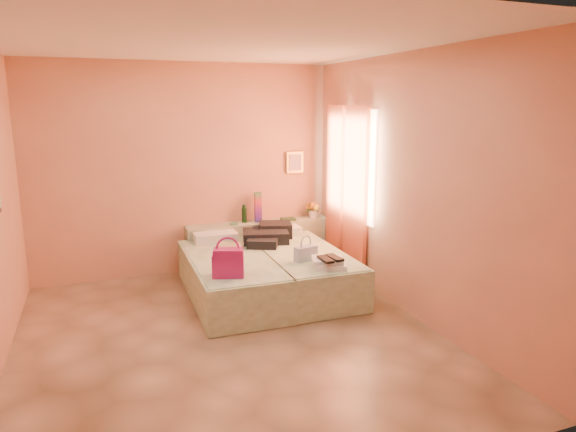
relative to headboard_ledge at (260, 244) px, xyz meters
The scene contains 16 objects.
ground 2.34m from the headboard_ledge, 114.90° to the right, with size 4.50×4.50×0.00m, color tan.
room_walls 2.25m from the headboard_ledge, 116.65° to the right, with size 4.02×4.51×2.81m.
headboard_ledge is the anchor object (origin of this frame).
bed_left 1.26m from the headboard_ledge, 123.40° to the right, with size 0.90×2.00×0.50m, color beige.
bed_right 1.07m from the headboard_ledge, 78.81° to the right, with size 0.90×2.00×0.50m, color beige.
water_bottle 0.49m from the headboard_ledge, behind, with size 0.07×0.07×0.24m, color #163E1C.
rainbow_box 0.53m from the headboard_ledge, 122.68° to the left, with size 0.09×0.09×0.42m, color #A61463.
small_dish 0.51m from the headboard_ledge, behind, with size 0.12×0.12×0.03m, color #4E8F63.
green_book 0.54m from the headboard_ledge, ahead, with size 0.20×0.14×0.03m, color #234327.
flower_vase 0.93m from the headboard_ledge, ahead, with size 0.21×0.21×0.28m, color silver.
magenta_handbag 1.94m from the headboard_ledge, 117.27° to the right, with size 0.32×0.18×0.30m, color #A61463.
khaki_garment 0.91m from the headboard_ledge, 131.03° to the right, with size 0.31×0.25×0.05m, color tan.
clothes_pile 0.58m from the headboard_ledge, 92.69° to the right, with size 0.63×0.63×0.19m, color black.
blue_handbag 1.49m from the headboard_ledge, 86.35° to the right, with size 0.26×0.11×0.17m, color #40659B.
towel_stack 1.82m from the headboard_ledge, 82.03° to the right, with size 0.35×0.30×0.10m, color silver.
sandal_pair 1.87m from the headboard_ledge, 82.82° to the right, with size 0.20×0.26×0.03m, color black.
Camera 1 is at (-1.12, -4.59, 2.25)m, focal length 32.00 mm.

